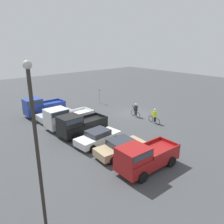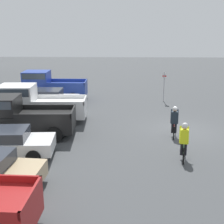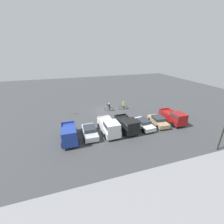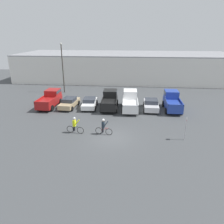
% 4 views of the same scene
% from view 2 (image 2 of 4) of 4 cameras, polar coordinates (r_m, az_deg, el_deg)
% --- Properties ---
extents(ground_plane, '(80.00, 80.00, 0.00)m').
position_cam_2_polar(ground_plane, '(18.63, 12.60, -3.36)').
color(ground_plane, '#424447').
extents(sedan_1, '(2.16, 4.44, 1.37)m').
position_cam_2_polar(sedan_1, '(15.31, -18.73, -5.37)').
color(sedan_1, white).
rests_on(sedan_1, ground_plane).
extents(pickup_truck_1, '(2.34, 5.07, 2.25)m').
position_cam_2_polar(pickup_truck_1, '(17.74, -16.63, -0.70)').
color(pickup_truck_1, black).
rests_on(pickup_truck_1, ground_plane).
extents(pickup_truck_2, '(2.35, 5.43, 2.32)m').
position_cam_2_polar(pickup_truck_2, '(20.29, -14.05, 1.60)').
color(pickup_truck_2, white).
rests_on(pickup_truck_2, ground_plane).
extents(sedan_2, '(2.07, 4.24, 1.46)m').
position_cam_2_polar(sedan_2, '(22.98, -11.50, 2.29)').
color(sedan_2, silver).
rests_on(sedan_2, ground_plane).
extents(pickup_truck_3, '(2.17, 4.97, 2.34)m').
position_cam_2_polar(pickup_truck_3, '(25.67, -11.36, 4.78)').
color(pickup_truck_3, '#233D9E').
rests_on(pickup_truck_3, ground_plane).
extents(cyclist_0, '(1.79, 0.52, 1.72)m').
position_cam_2_polar(cyclist_0, '(17.46, 11.33, -1.66)').
color(cyclist_0, black).
rests_on(cyclist_0, ground_plane).
extents(cyclist_1, '(1.87, 0.53, 1.76)m').
position_cam_2_polar(cyclist_1, '(14.66, 13.02, -5.09)').
color(cyclist_1, black).
rests_on(cyclist_1, ground_plane).
extents(fire_lane_sign, '(0.08, 0.30, 2.35)m').
position_cam_2_polar(fire_lane_sign, '(25.03, 9.50, 5.13)').
color(fire_lane_sign, '#9E9EA3').
rests_on(fire_lane_sign, ground_plane).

